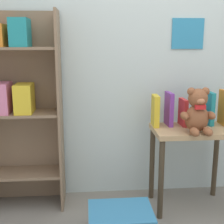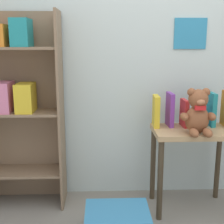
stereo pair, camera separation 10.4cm
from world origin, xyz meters
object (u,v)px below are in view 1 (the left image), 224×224
at_px(display_table, 192,144).
at_px(book_standing_teal, 209,108).
at_px(book_standing_red, 183,112).
at_px(teddy_bear, 198,112).
at_px(book_standing_purple, 169,109).
at_px(book_standing_orange, 224,108).
at_px(book_standing_yellow, 156,111).
at_px(bookshelf_side, 15,99).
at_px(book_standing_blue, 196,112).

relative_size(display_table, book_standing_teal, 2.50).
bearing_deg(book_standing_teal, book_standing_red, -176.93).
bearing_deg(teddy_bear, book_standing_red, 102.26).
height_order(display_table, teddy_bear, teddy_bear).
height_order(display_table, book_standing_purple, book_standing_purple).
distance_m(display_table, book_standing_orange, 0.37).
bearing_deg(book_standing_purple, book_standing_yellow, -176.40).
relative_size(book_standing_purple, book_standing_orange, 0.95).
bearing_deg(book_standing_yellow, bookshelf_side, 178.85).
xyz_separation_m(book_standing_blue, book_standing_teal, (0.10, 0.01, 0.03)).
relative_size(display_table, book_standing_yellow, 2.69).
bearing_deg(display_table, book_standing_orange, 17.52).
height_order(display_table, book_standing_yellow, book_standing_yellow).
xyz_separation_m(display_table, book_standing_purple, (-0.16, 0.10, 0.25)).
bearing_deg(teddy_bear, book_standing_yellow, 141.34).
xyz_separation_m(bookshelf_side, teddy_bear, (1.29, -0.27, -0.06)).
relative_size(display_table, book_standing_orange, 2.36).
relative_size(bookshelf_side, book_standing_blue, 7.57).
bearing_deg(bookshelf_side, display_table, -7.08).
bearing_deg(bookshelf_side, book_standing_red, -3.57).
distance_m(bookshelf_side, teddy_bear, 1.31).
xyz_separation_m(display_table, teddy_bear, (-0.01, -0.11, 0.26)).
height_order(book_standing_red, book_standing_teal, book_standing_teal).
relative_size(book_standing_purple, book_standing_blue, 1.30).
height_order(bookshelf_side, book_standing_red, bookshelf_side).
distance_m(display_table, book_standing_yellow, 0.36).
bearing_deg(book_standing_red, book_standing_purple, 166.82).
relative_size(bookshelf_side, display_table, 2.34).
bearing_deg(display_table, bookshelf_side, 172.92).
bearing_deg(book_standing_yellow, book_standing_purple, 8.58).
bearing_deg(book_standing_orange, book_standing_blue, 177.39).
bearing_deg(teddy_bear, book_standing_teal, 50.99).
bearing_deg(book_standing_red, bookshelf_side, 173.69).
height_order(book_standing_red, book_standing_orange, book_standing_orange).
bearing_deg(book_standing_orange, bookshelf_side, 176.75).
bearing_deg(book_standing_teal, book_standing_blue, -176.78).
height_order(book_standing_purple, book_standing_orange, book_standing_orange).
bearing_deg(book_standing_yellow, book_standing_blue, 2.38).
bearing_deg(book_standing_teal, bookshelf_side, 176.65).
relative_size(book_standing_blue, book_standing_orange, 0.73).
relative_size(book_standing_blue, book_standing_teal, 0.77).
height_order(teddy_bear, book_standing_purple, teddy_bear).
relative_size(book_standing_red, book_standing_blue, 1.05).
height_order(book_standing_red, book_standing_blue, book_standing_red).
distance_m(book_standing_blue, book_standing_teal, 0.11).
height_order(teddy_bear, book_standing_orange, teddy_bear).
distance_m(book_standing_yellow, book_standing_blue, 0.31).
bearing_deg(book_standing_teal, book_standing_yellow, 179.96).
bearing_deg(bookshelf_side, book_standing_orange, -2.91).
distance_m(book_standing_purple, book_standing_orange, 0.42).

